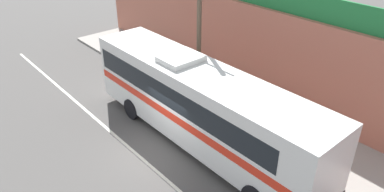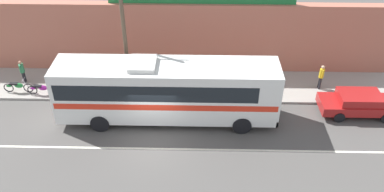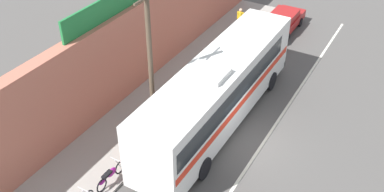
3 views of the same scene
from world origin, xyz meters
The scene contains 12 objects.
ground_plane centered at (0.00, 0.00, 0.00)m, with size 70.00×70.00×0.00m, color #4F4C49.
sidewalk_slab centered at (0.00, 5.20, 0.07)m, with size 30.00×3.60×0.14m, color gray.
storefront_facade centered at (0.00, 7.35, 2.40)m, with size 30.00×0.70×4.80m, color #B26651.
road_center_stripe centered at (0.00, -0.80, 0.00)m, with size 30.00×0.14×0.01m, color silver.
intercity_bus centered at (0.58, 1.79, 2.07)m, with size 12.23×2.60×3.78m.
parked_car centered at (11.77, 2.57, 0.74)m, with size 4.59×1.85×1.37m.
utility_pole centered at (-1.81, 3.93, 4.07)m, with size 1.60×0.22×7.60m.
motorcycle_orange centered at (-5.33, 3.80, 0.57)m, with size 1.83×0.56×0.94m.
motorcycle_red centered at (-7.32, 3.87, 0.57)m, with size 1.88×0.56×0.94m.
motorcycle_black centered at (-8.91, 4.09, 0.57)m, with size 1.87×0.56×0.94m.
pedestrian_by_curb centered at (10.09, 4.98, 1.10)m, with size 0.30×0.48×1.66m.
pedestrian_near_shop centered at (-8.93, 5.23, 1.05)m, with size 0.30×0.48×1.58m.
Camera 2 is at (2.48, -16.29, 14.31)m, focal length 37.15 mm.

